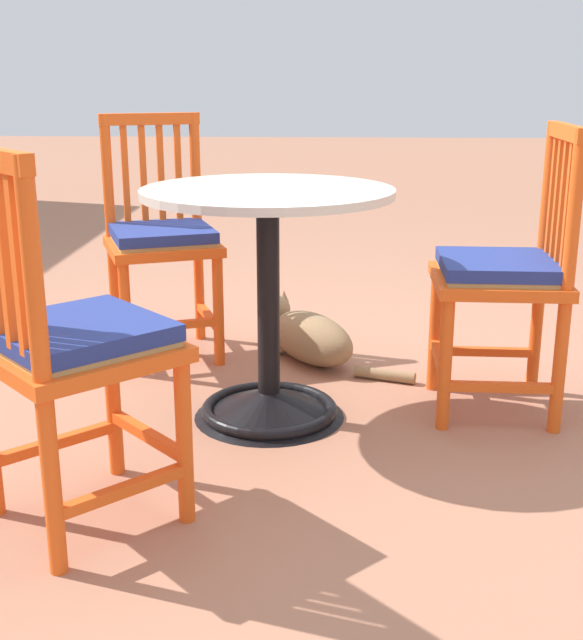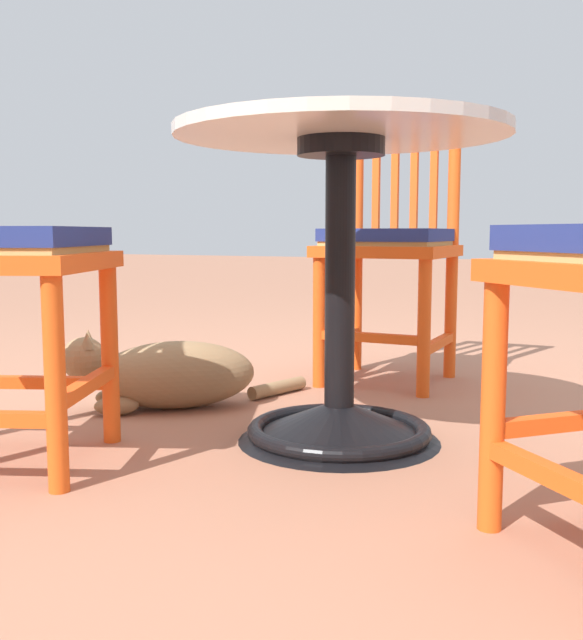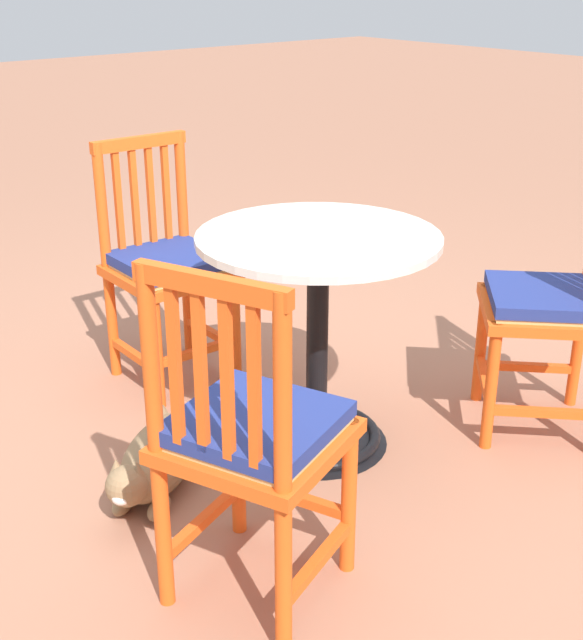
{
  "view_description": "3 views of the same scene",
  "coord_description": "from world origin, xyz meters",
  "px_view_note": "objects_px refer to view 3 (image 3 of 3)",
  "views": [
    {
      "loc": [
        -2.6,
        -0.11,
        1.06
      ],
      "look_at": [
        -0.17,
        0.01,
        0.34
      ],
      "focal_mm": 47.09,
      "sensor_mm": 36.0,
      "label": 1
    },
    {
      "loc": [
        -0.7,
        1.68,
        0.49
      ],
      "look_at": [
        0.07,
        -0.05,
        0.27
      ],
      "focal_mm": 41.24,
      "sensor_mm": 36.0,
      "label": 2
    },
    {
      "loc": [
        1.55,
        1.94,
        1.5
      ],
      "look_at": [
        0.01,
        0.1,
        0.48
      ],
      "focal_mm": 47.72,
      "sensor_mm": 36.0,
      "label": 3
    }
  ],
  "objects_px": {
    "cafe_table": "(317,365)",
    "orange_chair_facing_out": "(167,267)",
    "tabby_cat": "(156,462)",
    "orange_chair_tucked_in": "(551,306)",
    "orange_chair_by_planter": "(252,439)"
  },
  "relations": [
    {
      "from": "cafe_table",
      "to": "orange_chair_facing_out",
      "type": "distance_m",
      "value": 0.76
    },
    {
      "from": "orange_chair_by_planter",
      "to": "orange_chair_tucked_in",
      "type": "bearing_deg",
      "value": -178.06
    },
    {
      "from": "tabby_cat",
      "to": "orange_chair_facing_out",
      "type": "bearing_deg",
      "value": -126.03
    },
    {
      "from": "orange_chair_tucked_in",
      "to": "tabby_cat",
      "type": "height_order",
      "value": "orange_chair_tucked_in"
    },
    {
      "from": "orange_chair_facing_out",
      "to": "orange_chair_by_planter",
      "type": "distance_m",
      "value": 1.29
    },
    {
      "from": "orange_chair_facing_out",
      "to": "orange_chair_tucked_in",
      "type": "bearing_deg",
      "value": 123.81
    },
    {
      "from": "orange_chair_tucked_in",
      "to": "orange_chair_facing_out",
      "type": "bearing_deg",
      "value": -56.19
    },
    {
      "from": "orange_chair_facing_out",
      "to": "orange_chair_by_planter",
      "type": "relative_size",
      "value": 1.0
    },
    {
      "from": "cafe_table",
      "to": "orange_chair_by_planter",
      "type": "bearing_deg",
      "value": 36.7
    },
    {
      "from": "cafe_table",
      "to": "orange_chair_tucked_in",
      "type": "xyz_separation_m",
      "value": [
        -0.67,
        0.41,
        0.16
      ]
    },
    {
      "from": "orange_chair_by_planter",
      "to": "tabby_cat",
      "type": "distance_m",
      "value": 0.66
    },
    {
      "from": "orange_chair_facing_out",
      "to": "tabby_cat",
      "type": "height_order",
      "value": "orange_chair_facing_out"
    },
    {
      "from": "cafe_table",
      "to": "orange_chair_tucked_in",
      "type": "height_order",
      "value": "orange_chair_tucked_in"
    },
    {
      "from": "orange_chair_by_planter",
      "to": "orange_chair_tucked_in",
      "type": "xyz_separation_m",
      "value": [
        -1.27,
        -0.04,
        0.0
      ]
    },
    {
      "from": "cafe_table",
      "to": "orange_chair_by_planter",
      "type": "distance_m",
      "value": 0.77
    }
  ]
}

